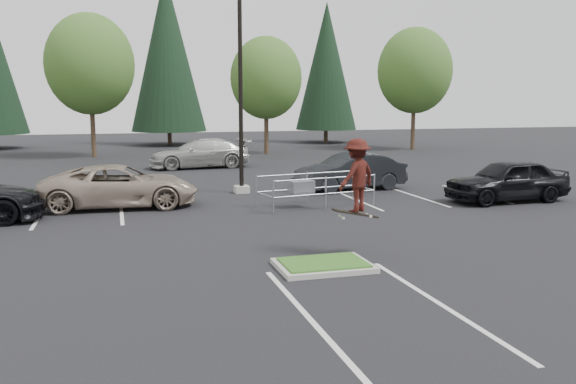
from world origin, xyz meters
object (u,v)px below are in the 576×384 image
object	(u,v)px
light_pole	(240,84)
conif_c	(326,66)
conif_b	(167,53)
decid_c	(266,81)
decid_b	(90,67)
car_r_black	(507,180)
car_l_tan	(120,186)
decid_d	(414,73)
cart_corral	(305,187)
skateboarder	(356,176)
car_r_charc	(350,172)
car_far_silver	(200,153)

from	to	relation	value
light_pole	conif_c	distance (m)	30.72
conif_b	decid_c	bearing A→B (deg)	-60.68
decid_b	car_r_black	world-z (taller)	decid_b
conif_c	light_pole	bearing A→B (deg)	-116.15
conif_b	car_l_tan	bearing A→B (deg)	-98.35
decid_b	decid_d	bearing A→B (deg)	-0.48
decid_c	cart_corral	distance (m)	22.72
conif_c	cart_corral	xyz separation A→B (m)	(-11.97, -31.58, -6.10)
conif_b	skateboarder	world-z (taller)	conif_b
cart_corral	car_r_black	bearing A→B (deg)	-16.33
conif_b	car_r_black	world-z (taller)	conif_b
decid_d	car_r_charc	xyz separation A→B (m)	(-12.75, -18.83, -5.10)
car_l_tan	car_far_silver	world-z (taller)	car_far_silver
decid_c	car_far_silver	size ratio (longest dim) A/B	1.45
light_pole	car_far_silver	world-z (taller)	light_pole
decid_d	car_r_black	bearing A→B (deg)	-108.90
skateboarder	car_l_tan	bearing A→B (deg)	-86.22
decid_c	car_l_tan	distance (m)	23.01
decid_d	conif_b	world-z (taller)	conif_b
skateboarder	car_far_silver	xyz separation A→B (m)	(-1.09, 21.00, -1.20)
conif_c	car_l_tan	xyz separation A→B (m)	(-18.50, -29.65, -6.06)
skateboarder	car_r_black	xyz separation A→B (m)	(8.80, 6.00, -1.21)
light_pole	car_l_tan	bearing A→B (deg)	-156.69
decid_b	car_l_tan	xyz separation A→B (m)	(1.51, -20.69, -5.26)
car_l_tan	conif_b	bearing A→B (deg)	-5.14
conif_b	car_l_tan	world-z (taller)	conif_b
decid_d	car_r_black	world-z (taller)	decid_d
skateboarder	car_far_silver	size ratio (longest dim) A/B	0.36
decid_c	car_r_black	size ratio (longest dim) A/B	1.73
conif_b	skateboarder	size ratio (longest dim) A/B	7.04
decid_b	car_far_silver	bearing A→B (deg)	-54.35
car_r_charc	car_l_tan	bearing A→B (deg)	-88.96
conif_c	skateboarder	xyz separation A→B (m)	(-12.80, -38.50, -4.81)
conif_c	decid_c	bearing A→B (deg)	-129.64
decid_b	conif_c	bearing A→B (deg)	24.14
decid_b	decid_c	distance (m)	12.05
conif_c	cart_corral	world-z (taller)	conif_c
light_pole	car_r_black	xyz separation A→B (m)	(9.50, -5.00, -3.73)
decid_d	car_l_tan	bearing A→B (deg)	-137.67
cart_corral	car_l_tan	size ratio (longest dim) A/B	0.78
cart_corral	car_r_black	distance (m)	8.02
conif_c	skateboarder	world-z (taller)	conif_c
car_far_silver	car_l_tan	bearing A→B (deg)	-25.80
conif_c	car_l_tan	bearing A→B (deg)	-121.96
car_l_tan	car_far_silver	bearing A→B (deg)	-17.57
decid_b	skateboarder	world-z (taller)	decid_b
decid_d	conif_c	bearing A→B (deg)	113.53
decid_c	car_r_charc	distance (m)	18.88
car_l_tan	car_r_charc	xyz separation A→B (m)	(9.74, 1.65, 0.03)
decid_c	car_l_tan	world-z (taller)	decid_c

